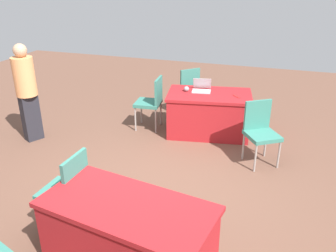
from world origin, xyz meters
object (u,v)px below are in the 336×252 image
chair_tucked_left (152,100)px  chair_aisle (260,129)px  yarn_ball (186,89)px  person_presenter (26,88)px  laptop_silver (202,89)px  chair_tucked_right (67,187)px  table_mid_right (129,236)px  scissors_red (237,96)px  table_foreground (209,113)px  chair_near_front (187,88)px

chair_tucked_left → chair_aisle: (-1.96, 0.67, -0.02)m
yarn_ball → person_presenter: bearing=26.0°
laptop_silver → chair_tucked_right: bearing=68.0°
table_mid_right → yarn_ball: bearing=-84.0°
table_mid_right → scissors_red: bearing=-99.0°
chair_tucked_right → laptop_silver: (-0.75, -3.10, 0.24)m
table_foreground → laptop_silver: (0.16, -0.10, 0.41)m
chair_near_front → laptop_silver: bearing=-102.1°
table_mid_right → chair_tucked_right: (0.86, -0.32, 0.17)m
chair_tucked_right → chair_aisle: (-1.86, -2.23, -0.01)m
chair_tucked_right → table_mid_right: bearing=-107.9°
laptop_silver → chair_aisle: bearing=133.1°
chair_tucked_left → chair_aisle: 2.08m
chair_tucked_right → chair_aisle: 2.90m
table_mid_right → yarn_ball: 3.37m
chair_tucked_left → yarn_ball: chair_tucked_left is taller
chair_near_front → laptop_silver: chair_near_front is taller
chair_near_front → yarn_ball: (-0.21, 0.80, 0.24)m
yarn_ball → table_mid_right: bearing=96.0°
table_mid_right → chair_near_front: (0.56, -4.12, 0.17)m
chair_near_front → chair_tucked_right: 3.81m
table_foreground → yarn_ball: size_ratio=16.98×
chair_aisle → scissors_red: bearing=-91.8°
table_mid_right → person_presenter: bearing=-38.1°
table_foreground → chair_aisle: 1.24m
table_foreground → table_mid_right: bearing=89.0°
chair_tucked_left → scissors_red: chair_tucked_left is taller
chair_tucked_left → chair_aisle: bearing=-114.1°
chair_aisle → table_mid_right: bearing=34.9°
table_mid_right → chair_tucked_left: 3.37m
chair_tucked_right → scissors_red: (-1.38, -2.99, 0.20)m
table_foreground → chair_tucked_left: chair_tucked_left is taller
chair_near_front → chair_aisle: size_ratio=1.01×
table_mid_right → chair_tucked_left: chair_tucked_left is taller
table_mid_right → chair_aisle: size_ratio=1.83×
yarn_ball → chair_near_front: bearing=-75.3°
chair_tucked_right → chair_aisle: bearing=-37.0°
chair_tucked_left → chair_tucked_right: (-0.11, 2.90, -0.01)m
chair_near_front → chair_aisle: bearing=-90.7°
table_foreground → person_presenter: size_ratio=0.95×
chair_aisle → yarn_ball: (1.35, -0.77, 0.25)m
chair_near_front → chair_tucked_right: (0.30, 3.80, -0.00)m
chair_aisle → scissors_red: (0.48, -0.77, 0.21)m
table_foreground → chair_tucked_left: size_ratio=1.62×
table_foreground → person_presenter: 3.10m
table_foreground → scissors_red: scissors_red is taller
laptop_silver → yarn_ball: size_ratio=3.88×
person_presenter → laptop_silver: (-2.65, -1.28, -0.13)m
chair_near_front → person_presenter: (2.19, 1.97, 0.37)m
person_presenter → chair_tucked_right: bearing=-106.2°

